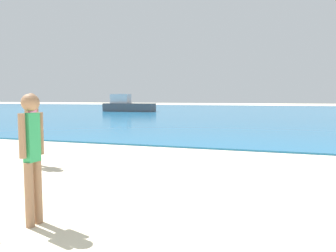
{
  "coord_description": "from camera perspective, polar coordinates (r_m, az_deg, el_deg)",
  "views": [
    {
      "loc": [
        2.08,
        0.38,
        1.65
      ],
      "look_at": [
        -0.26,
        7.48,
        1.0
      ],
      "focal_mm": 34.87,
      "sensor_mm": 36.0,
      "label": 1
    }
  ],
  "objects": [
    {
      "name": "person_standing",
      "position": [
        4.52,
        -22.67,
        -4.1
      ],
      "size": [
        0.23,
        0.39,
        1.7
      ],
      "rotation": [
        0.0,
        0.0,
        4.67
      ],
      "color": "#936B4C",
      "rests_on": "ground"
    },
    {
      "name": "boat_far",
      "position": [
        38.31,
        -7.11,
        3.58
      ],
      "size": [
        5.98,
        2.05,
        2.02
      ],
      "rotation": [
        0.0,
        0.0,
        0.03
      ],
      "color": "#4C4C51",
      "rests_on": "water"
    },
    {
      "name": "water",
      "position": [
        40.28,
        15.25,
        2.48
      ],
      "size": [
        160.0,
        60.0,
        0.06
      ],
      "primitive_type": "cube",
      "color": "#1E6B9E",
      "rests_on": "ground"
    },
    {
      "name": "person_distant",
      "position": [
        8.53,
        -22.66,
        0.22
      ],
      "size": [
        0.23,
        0.4,
        1.76
      ],
      "rotation": [
        0.0,
        0.0,
        1.48
      ],
      "color": "#936B4C",
      "rests_on": "ground"
    }
  ]
}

